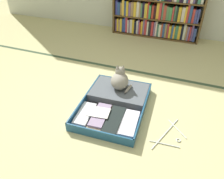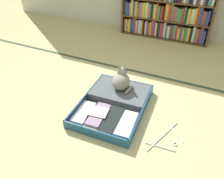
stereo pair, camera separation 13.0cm
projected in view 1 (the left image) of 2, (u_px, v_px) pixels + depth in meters
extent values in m
plane|color=#C3BD83|center=(97.00, 117.00, 2.09)|extent=(10.00, 10.00, 0.00)
cube|color=#374D35|center=(127.00, 70.00, 2.82)|extent=(4.80, 0.05, 0.00)
cube|color=brown|center=(116.00, 5.00, 3.70)|extent=(0.03, 0.27, 0.91)
cube|color=brown|center=(203.00, 14.00, 3.29)|extent=(0.03, 0.27, 0.91)
cube|color=brown|center=(154.00, 35.00, 3.76)|extent=(1.43, 0.27, 0.02)
cube|color=brown|center=(156.00, 18.00, 3.58)|extent=(1.40, 0.27, 0.02)
cube|color=#745293|center=(118.00, 23.00, 3.89)|extent=(0.02, 0.23, 0.20)
cube|color=gold|center=(119.00, 23.00, 3.87)|extent=(0.03, 0.23, 0.22)
cube|color=tan|center=(121.00, 24.00, 3.86)|extent=(0.03, 0.23, 0.21)
cube|color=gold|center=(123.00, 23.00, 3.84)|extent=(0.03, 0.23, 0.23)
cube|color=#2C418F|center=(125.00, 23.00, 3.84)|extent=(0.04, 0.23, 0.23)
cube|color=#28438C|center=(127.00, 23.00, 3.82)|extent=(0.02, 0.23, 0.26)
cube|color=#B6343E|center=(128.00, 23.00, 3.81)|extent=(0.04, 0.23, 0.26)
cube|color=silver|center=(130.00, 25.00, 3.81)|extent=(0.02, 0.23, 0.22)
cube|color=slate|center=(131.00, 24.00, 3.81)|extent=(0.02, 0.23, 0.23)
cube|color=silver|center=(133.00, 24.00, 3.79)|extent=(0.04, 0.23, 0.24)
cube|color=gold|center=(135.00, 25.00, 3.77)|extent=(0.03, 0.23, 0.24)
cube|color=black|center=(137.00, 26.00, 3.77)|extent=(0.03, 0.23, 0.21)
cube|color=silver|center=(139.00, 25.00, 3.77)|extent=(0.03, 0.23, 0.22)
cube|color=#724D85|center=(140.00, 25.00, 3.75)|extent=(0.02, 0.23, 0.25)
cube|color=#B33628|center=(141.00, 26.00, 3.75)|extent=(0.03, 0.23, 0.21)
cube|color=gold|center=(143.00, 26.00, 3.74)|extent=(0.03, 0.23, 0.23)
cube|color=slate|center=(145.00, 25.00, 3.72)|extent=(0.02, 0.23, 0.26)
cube|color=#B03033|center=(147.00, 26.00, 3.71)|extent=(0.04, 0.23, 0.26)
cube|color=silver|center=(149.00, 27.00, 3.71)|extent=(0.03, 0.23, 0.23)
cube|color=#212326|center=(151.00, 26.00, 3.70)|extent=(0.04, 0.23, 0.24)
cube|color=#BD3034|center=(153.00, 27.00, 3.68)|extent=(0.04, 0.23, 0.24)
cube|color=slate|center=(155.00, 27.00, 3.67)|extent=(0.02, 0.23, 0.24)
cube|color=beige|center=(157.00, 27.00, 3.66)|extent=(0.03, 0.23, 0.25)
cube|color=#417865|center=(159.00, 28.00, 3.67)|extent=(0.02, 0.23, 0.21)
cube|color=silver|center=(161.00, 29.00, 3.65)|extent=(0.04, 0.23, 0.21)
cube|color=#AB442D|center=(163.00, 29.00, 3.64)|extent=(0.03, 0.23, 0.22)
cube|color=#2D4A81|center=(165.00, 29.00, 3.63)|extent=(0.03, 0.23, 0.23)
cube|color=#957F4B|center=(167.00, 29.00, 3.62)|extent=(0.03, 0.23, 0.23)
cube|color=#B2333E|center=(169.00, 29.00, 3.61)|extent=(0.02, 0.23, 0.24)
cube|color=gold|center=(171.00, 30.00, 3.61)|extent=(0.04, 0.23, 0.20)
cube|color=#2F5393|center=(173.00, 30.00, 3.59)|extent=(0.03, 0.23, 0.22)
cube|color=gold|center=(175.00, 31.00, 3.59)|extent=(0.03, 0.23, 0.20)
cube|color=#397A61|center=(177.00, 30.00, 3.58)|extent=(0.04, 0.23, 0.22)
cube|color=gold|center=(180.00, 31.00, 3.56)|extent=(0.04, 0.23, 0.22)
cube|color=black|center=(182.00, 31.00, 3.55)|extent=(0.03, 0.23, 0.22)
cube|color=beige|center=(185.00, 30.00, 3.53)|extent=(0.03, 0.23, 0.26)
cube|color=#94744D|center=(187.00, 31.00, 3.53)|extent=(0.02, 0.23, 0.23)
cube|color=slate|center=(188.00, 32.00, 3.52)|extent=(0.03, 0.23, 0.22)
cube|color=#B63238|center=(190.00, 32.00, 3.51)|extent=(0.02, 0.23, 0.23)
cube|color=#6A4E8B|center=(193.00, 31.00, 3.49)|extent=(0.03, 0.23, 0.26)
cube|color=#304484|center=(195.00, 33.00, 3.49)|extent=(0.04, 0.23, 0.21)
cube|color=brown|center=(158.00, 0.00, 3.41)|extent=(1.40, 0.27, 0.02)
cube|color=#373A95|center=(119.00, 6.00, 3.70)|extent=(0.04, 0.23, 0.23)
cube|color=navy|center=(121.00, 7.00, 3.69)|extent=(0.04, 0.23, 0.21)
cube|color=#A3814B|center=(123.00, 7.00, 3.69)|extent=(0.03, 0.23, 0.20)
cube|color=gold|center=(125.00, 6.00, 3.66)|extent=(0.04, 0.23, 0.25)
cube|color=#274A94|center=(127.00, 7.00, 3.66)|extent=(0.03, 0.23, 0.23)
cube|color=gold|center=(129.00, 7.00, 3.64)|extent=(0.04, 0.23, 0.24)
cube|color=slate|center=(131.00, 8.00, 3.63)|extent=(0.03, 0.23, 0.22)
cube|color=#987754|center=(134.00, 8.00, 3.62)|extent=(0.04, 0.23, 0.23)
cube|color=gold|center=(137.00, 8.00, 3.61)|extent=(0.04, 0.23, 0.23)
cube|color=silver|center=(139.00, 8.00, 3.59)|extent=(0.04, 0.23, 0.24)
cube|color=#9B8251|center=(141.00, 9.00, 3.58)|extent=(0.03, 0.23, 0.23)
cube|color=#4C805C|center=(143.00, 9.00, 3.58)|extent=(0.02, 0.23, 0.22)
cube|color=black|center=(145.00, 9.00, 3.57)|extent=(0.04, 0.23, 0.24)
cube|color=gold|center=(147.00, 9.00, 3.56)|extent=(0.02, 0.23, 0.23)
cube|color=gold|center=(148.00, 9.00, 3.54)|extent=(0.02, 0.23, 0.23)
cube|color=red|center=(150.00, 9.00, 3.53)|extent=(0.02, 0.23, 0.25)
cube|color=#368A58|center=(151.00, 10.00, 3.54)|extent=(0.04, 0.23, 0.21)
cube|color=#AF3328|center=(154.00, 11.00, 3.53)|extent=(0.03, 0.23, 0.21)
cube|color=black|center=(156.00, 11.00, 3.53)|extent=(0.03, 0.23, 0.21)
cube|color=gold|center=(159.00, 10.00, 3.50)|extent=(0.04, 0.23, 0.25)
cube|color=#C2383C|center=(161.00, 10.00, 3.48)|extent=(0.04, 0.23, 0.26)
cube|color=#4A7558|center=(164.00, 10.00, 3.47)|extent=(0.03, 0.23, 0.26)
cube|color=#AF4334|center=(166.00, 11.00, 3.47)|extent=(0.04, 0.23, 0.23)
cube|color=#4B754E|center=(169.00, 12.00, 3.46)|extent=(0.04, 0.23, 0.21)
cube|color=#3F8B4D|center=(171.00, 12.00, 3.45)|extent=(0.04, 0.23, 0.20)
cube|color=#BD3D3A|center=(174.00, 12.00, 3.43)|extent=(0.02, 0.23, 0.21)
cube|color=#4A7D5C|center=(176.00, 12.00, 3.43)|extent=(0.03, 0.23, 0.23)
cube|color=#1A2827|center=(178.00, 13.00, 3.41)|extent=(0.03, 0.23, 0.22)
cube|color=gold|center=(180.00, 13.00, 3.40)|extent=(0.04, 0.23, 0.22)
cube|color=silver|center=(183.00, 13.00, 3.40)|extent=(0.02, 0.23, 0.22)
cube|color=silver|center=(184.00, 13.00, 3.39)|extent=(0.03, 0.23, 0.22)
cube|color=yellow|center=(186.00, 13.00, 3.37)|extent=(0.03, 0.23, 0.24)
cube|color=#B73637|center=(189.00, 12.00, 3.35)|extent=(0.03, 0.23, 0.26)
cube|color=#2E5189|center=(191.00, 13.00, 3.35)|extent=(0.04, 0.23, 0.26)
cube|color=#B93530|center=(194.00, 14.00, 3.35)|extent=(0.04, 0.23, 0.21)
cube|color=#3D4286|center=(196.00, 15.00, 3.34)|extent=(0.04, 0.23, 0.20)
cube|color=#3C4893|center=(199.00, 15.00, 3.33)|extent=(0.03, 0.23, 0.22)
cube|color=#1F507A|center=(107.00, 122.00, 2.02)|extent=(0.64, 0.46, 0.01)
cube|color=#1F507A|center=(99.00, 135.00, 1.84)|extent=(0.62, 0.04, 0.09)
cube|color=#1F507A|center=(77.00, 112.00, 2.07)|extent=(0.03, 0.43, 0.09)
cube|color=#1F507A|center=(139.00, 126.00, 1.92)|extent=(0.03, 0.43, 0.09)
cube|color=#514A57|center=(107.00, 121.00, 2.02)|extent=(0.62, 0.43, 0.01)
cube|color=#1F507A|center=(119.00, 96.00, 2.35)|extent=(0.64, 0.46, 0.01)
cube|color=#1F507A|center=(124.00, 83.00, 2.49)|extent=(0.62, 0.04, 0.09)
cube|color=#1F507A|center=(93.00, 88.00, 2.40)|extent=(0.03, 0.43, 0.09)
cube|color=#1F507A|center=(147.00, 98.00, 2.25)|extent=(0.03, 0.43, 0.09)
cube|color=#514A57|center=(119.00, 95.00, 2.35)|extent=(0.62, 0.43, 0.01)
cylinder|color=black|center=(113.00, 107.00, 2.18)|extent=(0.60, 0.05, 0.02)
cube|color=#394972|center=(84.00, 116.00, 2.06)|extent=(0.14, 0.32, 0.02)
cube|color=silver|center=(85.00, 113.00, 2.06)|extent=(0.16, 0.33, 0.02)
cube|color=slate|center=(99.00, 118.00, 2.03)|extent=(0.16, 0.33, 0.02)
cube|color=tan|center=(100.00, 117.00, 2.02)|extent=(0.15, 0.37, 0.02)
cube|color=#917E9F|center=(100.00, 115.00, 2.01)|extent=(0.16, 0.33, 0.02)
cube|color=silver|center=(114.00, 122.00, 1.99)|extent=(0.16, 0.37, 0.01)
cube|color=#BAA78D|center=(114.00, 121.00, 1.98)|extent=(0.14, 0.36, 0.02)
cube|color=black|center=(114.00, 120.00, 1.97)|extent=(0.15, 0.37, 0.02)
cube|color=#A79994|center=(128.00, 125.00, 1.96)|extent=(0.15, 0.33, 0.02)
cube|color=silver|center=(128.00, 124.00, 1.94)|extent=(0.15, 0.32, 0.02)
cube|color=silver|center=(130.00, 123.00, 1.93)|extent=(0.16, 0.34, 0.02)
cube|color=white|center=(99.00, 112.00, 2.02)|extent=(0.22, 0.17, 0.01)
cube|color=#545B63|center=(119.00, 92.00, 2.32)|extent=(0.61, 0.43, 0.08)
cylinder|color=black|center=(110.00, 81.00, 2.52)|extent=(0.02, 0.02, 0.09)
cylinder|color=black|center=(139.00, 86.00, 2.44)|extent=(0.02, 0.02, 0.09)
cube|color=white|center=(90.00, 133.00, 1.87)|extent=(0.04, 0.00, 0.03)
cube|color=red|center=(91.00, 130.00, 1.85)|extent=(0.04, 0.00, 0.02)
cube|color=red|center=(76.00, 129.00, 1.90)|extent=(0.03, 0.00, 0.02)
ellipsoid|color=gray|center=(120.00, 81.00, 2.28)|extent=(0.24, 0.28, 0.16)
ellipsoid|color=gray|center=(120.00, 80.00, 2.36)|extent=(0.15, 0.11, 0.09)
sphere|color=gray|center=(120.00, 72.00, 2.28)|extent=(0.11, 0.11, 0.11)
cone|color=gray|center=(123.00, 67.00, 2.23)|extent=(0.04, 0.04, 0.04)
cone|color=gray|center=(118.00, 67.00, 2.24)|extent=(0.04, 0.04, 0.04)
sphere|color=gold|center=(123.00, 69.00, 2.31)|extent=(0.02, 0.02, 0.02)
sphere|color=gold|center=(119.00, 69.00, 2.31)|extent=(0.02, 0.02, 0.02)
ellipsoid|color=gray|center=(128.00, 89.00, 2.28)|extent=(0.06, 0.18, 0.03)
cylinder|color=silver|center=(166.00, 133.00, 1.91)|extent=(0.17, 0.44, 0.01)
cylinder|color=silver|center=(177.00, 129.00, 1.95)|extent=(0.19, 0.18, 0.01)
cylinder|color=silver|center=(164.00, 144.00, 1.81)|extent=(0.25, 0.03, 0.01)
torus|color=silver|center=(178.00, 140.00, 1.84)|extent=(0.05, 0.05, 0.01)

